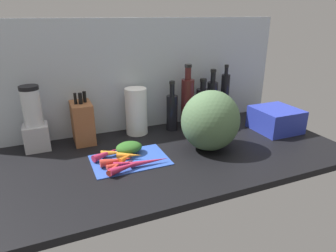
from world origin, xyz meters
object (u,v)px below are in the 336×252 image
at_px(carrot_3, 113,153).
at_px(carrot_6, 150,161).
at_px(carrot_2, 120,164).
at_px(paper_towel_roll, 136,111).
at_px(carrot_1, 128,166).
at_px(carrot_5, 127,157).
at_px(bottle_1, 187,102).
at_px(bottle_0, 172,111).
at_px(carrot_9, 126,163).
at_px(knife_block, 83,122).
at_px(dish_rack, 276,119).
at_px(cutting_board, 130,160).
at_px(bottle_4, 225,96).
at_px(carrot_0, 116,161).
at_px(carrot_7, 129,155).
at_px(bottle_2, 202,106).
at_px(carrot_4, 108,153).
at_px(blender_appliance, 34,123).
at_px(carrot_8, 115,167).
at_px(bottle_3, 212,101).
at_px(winter_squash, 210,121).

distance_m(carrot_3, carrot_6, 0.19).
bearing_deg(carrot_2, paper_towel_roll, 62.40).
relative_size(carrot_1, carrot_6, 0.95).
height_order(carrot_5, bottle_1, bottle_1).
bearing_deg(carrot_6, carrot_2, 167.09).
bearing_deg(bottle_0, carrot_9, -137.59).
relative_size(knife_block, dish_rack, 1.13).
distance_m(cutting_board, bottle_4, 0.77).
bearing_deg(knife_block, carrot_0, -74.60).
distance_m(carrot_1, paper_towel_roll, 0.44).
height_order(bottle_0, dish_rack, bottle_0).
bearing_deg(carrot_7, cutting_board, -87.10).
xyz_separation_m(carrot_2, knife_block, (-0.10, 0.35, 0.09)).
height_order(bottle_0, bottle_4, bottle_4).
bearing_deg(bottle_2, carrot_5, -151.97).
distance_m(carrot_4, carrot_9, 0.13).
xyz_separation_m(carrot_4, blender_appliance, (-0.29, 0.23, 0.11)).
bearing_deg(carrot_8, carrot_6, -1.81).
bearing_deg(carrot_5, carrot_6, -40.33).
height_order(bottle_2, bottle_3, bottle_3).
bearing_deg(bottle_0, knife_block, 177.26).
bearing_deg(bottle_2, bottle_1, -179.10).
relative_size(carrot_2, dish_rack, 0.53).
relative_size(bottle_4, dish_rack, 1.46).
bearing_deg(bottle_4, bottle_0, -174.36).
distance_m(carrot_6, paper_towel_roll, 0.40).
height_order(carrot_3, carrot_7, same).
height_order(bottle_0, bottle_2, bottle_0).
distance_m(carrot_6, carrot_9, 0.10).
bearing_deg(paper_towel_roll, cutting_board, -113.13).
bearing_deg(carrot_5, bottle_4, 24.29).
relative_size(carrot_3, carrot_4, 0.72).
bearing_deg(carrot_1, bottle_2, 33.60).
bearing_deg(carrot_1, paper_towel_roll, 67.48).
xyz_separation_m(winter_squash, bottle_1, (0.03, 0.30, 0.01)).
relative_size(knife_block, bottle_2, 0.94).
xyz_separation_m(carrot_1, carrot_7, (0.03, 0.10, -0.00)).
height_order(carrot_1, blender_appliance, blender_appliance).
height_order(carrot_6, carrot_8, carrot_8).
relative_size(carrot_4, carrot_9, 1.47).
bearing_deg(bottle_1, cutting_board, -146.96).
relative_size(cutting_board, blender_appliance, 1.07).
bearing_deg(carrot_0, bottle_1, 31.71).
distance_m(carrot_7, bottle_2, 0.59).
bearing_deg(blender_appliance, winter_squash, -22.96).
height_order(carrot_1, paper_towel_roll, paper_towel_roll).
bearing_deg(bottle_4, carrot_1, -151.01).
relative_size(carrot_4, carrot_7, 1.40).
relative_size(bottle_0, bottle_2, 1.01).
bearing_deg(winter_squash, carrot_2, -177.12).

